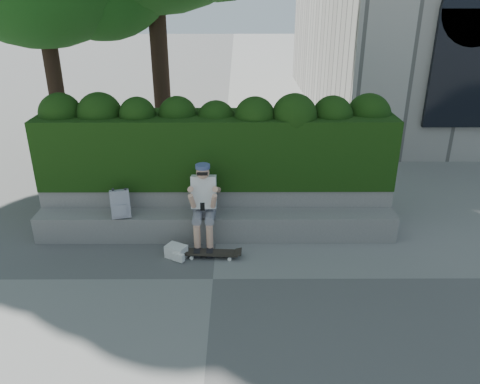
{
  "coord_description": "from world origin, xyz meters",
  "views": [
    {
      "loc": [
        0.37,
        -5.74,
        3.89
      ],
      "look_at": [
        0.4,
        1.0,
        0.95
      ],
      "focal_mm": 35.0,
      "sensor_mm": 36.0,
      "label": 1
    }
  ],
  "objects_px": {
    "backpack_ground": "(176,251)",
    "backpack_plaid": "(120,204)",
    "person": "(204,202)",
    "skateboard": "(211,253)"
  },
  "relations": [
    {
      "from": "person",
      "to": "backpack_plaid",
      "type": "distance_m",
      "value": 1.37
    },
    {
      "from": "person",
      "to": "skateboard",
      "type": "xyz_separation_m",
      "value": [
        0.12,
        -0.46,
        -0.68
      ]
    },
    {
      "from": "backpack_ground",
      "to": "backpack_plaid",
      "type": "bearing_deg",
      "value": 178.77
    },
    {
      "from": "backpack_plaid",
      "to": "person",
      "type": "bearing_deg",
      "value": -19.05
    },
    {
      "from": "skateboard",
      "to": "backpack_ground",
      "type": "height_order",
      "value": "backpack_ground"
    },
    {
      "from": "backpack_plaid",
      "to": "backpack_ground",
      "type": "height_order",
      "value": "backpack_plaid"
    },
    {
      "from": "person",
      "to": "skateboard",
      "type": "height_order",
      "value": "person"
    },
    {
      "from": "backpack_plaid",
      "to": "backpack_ground",
      "type": "relative_size",
      "value": 1.46
    },
    {
      "from": "skateboard",
      "to": "backpack_ground",
      "type": "xyz_separation_m",
      "value": [
        -0.55,
        0.01,
        0.03
      ]
    },
    {
      "from": "skateboard",
      "to": "backpack_ground",
      "type": "bearing_deg",
      "value": -176.88
    }
  ]
}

